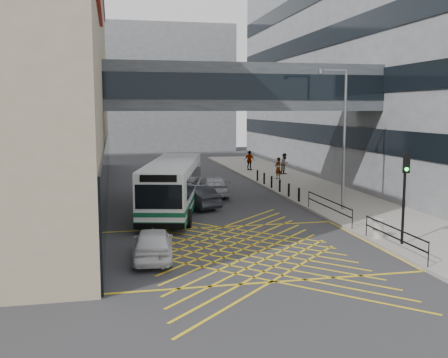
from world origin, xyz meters
TOP-DOWN VIEW (x-y plane):
  - ground at (0.00, 0.00)m, footprint 120.00×120.00m
  - building_right at (23.98, 24.00)m, footprint 24.09×44.00m
  - building_far at (-2.00, 60.00)m, footprint 28.00×16.00m
  - skybridge at (3.00, 12.00)m, footprint 20.00×4.10m
  - pavement at (9.00, 15.00)m, footprint 6.00×54.00m
  - box_junction at (0.00, 0.00)m, footprint 12.00×9.00m
  - bus at (-2.11, 8.58)m, footprint 5.02×11.31m
  - car_white at (-3.98, -0.77)m, footprint 2.19×4.48m
  - car_dark at (-0.70, 10.05)m, footprint 3.49×4.85m
  - car_silver at (1.31, 14.28)m, footprint 2.04×4.76m
  - traffic_light at (6.99, -1.27)m, footprint 0.33×0.49m
  - street_lamp at (7.70, 6.94)m, footprint 1.88×0.36m
  - litter_bin at (6.53, 0.09)m, footprint 0.51×0.51m
  - kerb_railings at (6.15, 1.78)m, footprint 0.05×12.54m
  - bollards at (6.25, 15.00)m, footprint 0.14×10.14m
  - pedestrian_a at (8.29, 20.79)m, footprint 0.89×0.83m
  - pedestrian_b at (9.91, 23.77)m, footprint 1.07×1.00m
  - pedestrian_c at (7.55, 27.52)m, footprint 1.20×1.16m

SIDE VIEW (x-z plane):
  - ground at x=0.00m, z-range 0.00..0.00m
  - box_junction at x=0.00m, z-range 0.00..0.01m
  - pavement at x=9.00m, z-range 0.00..0.16m
  - litter_bin at x=6.53m, z-range 0.16..1.04m
  - bollards at x=6.25m, z-range 0.16..1.06m
  - car_white at x=-3.98m, z-range 0.00..1.38m
  - car_dark at x=-0.70m, z-range 0.00..1.42m
  - car_silver at x=1.31m, z-range 0.00..1.47m
  - kerb_railings at x=6.15m, z-range 0.38..1.38m
  - pedestrian_a at x=8.29m, z-range 0.16..1.99m
  - pedestrian_c at x=7.55m, z-range 0.16..2.06m
  - pedestrian_b at x=9.91m, z-range 0.16..2.08m
  - bus at x=-2.11m, z-range 0.11..3.20m
  - traffic_light at x=6.99m, z-range 0.78..4.85m
  - street_lamp at x=7.70m, z-range 0.73..8.98m
  - skybridge at x=3.00m, z-range 6.00..9.00m
  - building_far at x=-2.00m, z-range 0.00..18.00m
  - building_right at x=23.98m, z-range 0.00..20.00m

